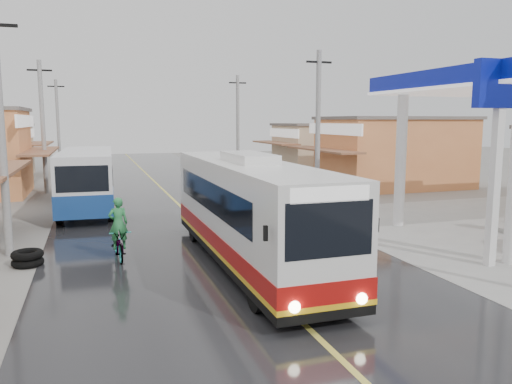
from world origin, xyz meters
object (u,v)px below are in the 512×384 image
second_bus (87,179)px  tyre_stack (28,258)px  coach_bus (248,211)px  cyclist (119,239)px

second_bus → tyre_stack: bearing=-98.6°
coach_bus → tyre_stack: bearing=163.7°
coach_bus → cyclist: 4.30m
cyclist → tyre_stack: (-2.72, 0.14, -0.43)m
tyre_stack → cyclist: bearing=-3.0°
cyclist → coach_bus: bearing=-28.5°
coach_bus → second_bus: 12.24m
second_bus → cyclist: (0.96, -9.53, -0.92)m
second_bus → cyclist: second_bus is taller
coach_bus → second_bus: (-4.78, 11.27, -0.07)m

